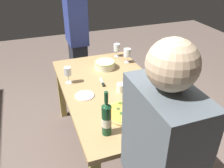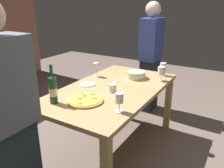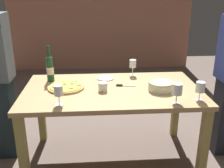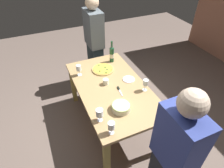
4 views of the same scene
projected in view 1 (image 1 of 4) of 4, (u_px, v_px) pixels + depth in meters
ground_plane at (112, 146)px, 2.68m from camera, size 8.00×8.00×0.00m
dining_table at (112, 96)px, 2.35m from camera, size 1.60×0.90×0.75m
pizza at (126, 113)px, 1.95m from camera, size 0.33×0.33×0.03m
serving_bowl at (105, 64)px, 2.65m from camera, size 0.23×0.23×0.08m
wine_bottle at (107, 119)px, 1.69m from camera, size 0.07×0.07×0.35m
wine_glass_near_pizza at (117, 48)px, 2.90m from camera, size 0.07×0.07×0.16m
wine_glass_by_bottle at (168, 95)px, 1.99m from camera, size 0.07×0.07×0.16m
wine_glass_far_left at (68, 72)px, 2.33m from camera, size 0.07×0.07×0.17m
wine_glass_far_right at (127, 53)px, 2.75m from camera, size 0.08×0.08×0.17m
cup_amber at (121, 88)px, 2.23m from camera, size 0.08×0.08×0.08m
side_plate at (85, 96)px, 2.18m from camera, size 0.17×0.17×0.01m
pizza_knife at (103, 83)px, 2.37m from camera, size 0.19×0.04×0.02m
person_guest_left at (77, 41)px, 3.24m from camera, size 0.38×0.24×1.61m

